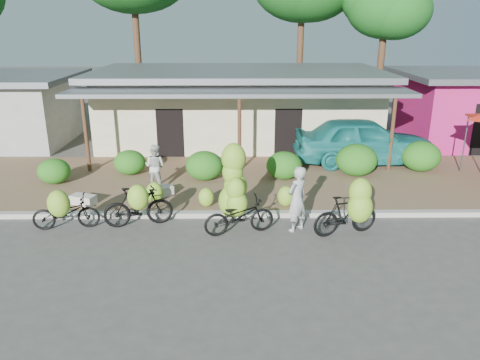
# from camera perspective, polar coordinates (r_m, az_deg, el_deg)

# --- Properties ---
(ground) EXTENTS (100.00, 100.00, 0.00)m
(ground) POSITION_cam_1_polar(r_m,az_deg,el_deg) (11.92, 0.21, -8.28)
(ground) COLOR #4A4845
(ground) RESTS_ON ground
(sidewalk) EXTENTS (60.00, 6.00, 0.12)m
(sidewalk) POSITION_cam_1_polar(r_m,az_deg,el_deg) (16.51, -0.03, -0.17)
(sidewalk) COLOR brown
(sidewalk) RESTS_ON ground
(curb) EXTENTS (60.00, 0.25, 0.15)m
(curb) POSITION_cam_1_polar(r_m,az_deg,el_deg) (13.70, 0.10, -4.19)
(curb) COLOR #A8A399
(curb) RESTS_ON ground
(shop_main) EXTENTS (13.00, 8.50, 3.35)m
(shop_main) POSITION_cam_1_polar(r_m,az_deg,el_deg) (21.86, -0.19, 9.04)
(shop_main) COLOR beige
(shop_main) RESTS_ON ground
(shop_pink) EXTENTS (6.00, 6.00, 3.25)m
(shop_pink) POSITION_cam_1_polar(r_m,az_deg,el_deg) (24.38, 25.60, 8.12)
(shop_pink) COLOR #C11D56
(shop_pink) RESTS_ON ground
(shop_grey) EXTENTS (7.00, 6.00, 3.15)m
(shop_grey) POSITION_cam_1_polar(r_m,az_deg,el_deg) (24.47, -27.17, 7.80)
(shop_grey) COLOR #A7A7A2
(shop_grey) RESTS_ON ground
(tree_near_right) EXTENTS (4.20, 4.00, 7.80)m
(tree_near_right) POSITION_cam_1_polar(r_m,az_deg,el_deg) (26.32, 16.91, 19.78)
(tree_near_right) COLOR #4C361E
(tree_near_right) RESTS_ON ground
(hedge_0) EXTENTS (1.12, 1.00, 0.87)m
(hedge_0) POSITION_cam_1_polar(r_m,az_deg,el_deg) (17.24, -21.72, 1.01)
(hedge_0) COLOR #1A6216
(hedge_0) RESTS_ON sidewalk
(hedge_1) EXTENTS (1.15, 1.03, 0.90)m
(hedge_1) POSITION_cam_1_polar(r_m,az_deg,el_deg) (17.44, -13.29, 2.11)
(hedge_1) COLOR #1A6216
(hedge_1) RESTS_ON sidewalk
(hedge_2) EXTENTS (1.32, 1.18, 1.03)m
(hedge_2) POSITION_cam_1_polar(r_m,az_deg,el_deg) (16.41, -4.37, 1.76)
(hedge_2) COLOR #1A6216
(hedge_2) RESTS_ON sidewalk
(hedge_3) EXTENTS (1.26, 1.14, 0.98)m
(hedge_3) POSITION_cam_1_polar(r_m,az_deg,el_deg) (16.54, 5.40, 1.78)
(hedge_3) COLOR #1A6216
(hedge_3) RESTS_ON sidewalk
(hedge_4) EXTENTS (1.48, 1.34, 1.16)m
(hedge_4) POSITION_cam_1_polar(r_m,az_deg,el_deg) (17.32, 14.03, 2.38)
(hedge_4) COLOR #1A6216
(hedge_4) RESTS_ON sidewalk
(hedge_5) EXTENTS (1.43, 1.29, 1.12)m
(hedge_5) POSITION_cam_1_polar(r_m,az_deg,el_deg) (18.60, 21.20, 2.71)
(hedge_5) COLOR #1A6216
(hedge_5) RESTS_ON sidewalk
(bike_far_left) EXTENTS (1.86, 1.33, 1.35)m
(bike_far_left) POSITION_cam_1_polar(r_m,az_deg,el_deg) (13.53, -20.58, -3.58)
(bike_far_left) COLOR black
(bike_far_left) RESTS_ON ground
(bike_left) EXTENTS (1.97, 1.35, 1.43)m
(bike_left) POSITION_cam_1_polar(r_m,az_deg,el_deg) (13.14, -12.30, -3.03)
(bike_left) COLOR black
(bike_left) RESTS_ON ground
(bike_center) EXTENTS (2.02, 1.41, 2.37)m
(bike_center) POSITION_cam_1_polar(r_m,az_deg,el_deg) (12.59, -0.45, -2.36)
(bike_center) COLOR black
(bike_center) RESTS_ON ground
(bike_right) EXTENTS (1.92, 1.41, 1.78)m
(bike_right) POSITION_cam_1_polar(r_m,az_deg,el_deg) (12.51, 13.24, -3.69)
(bike_right) COLOR black
(bike_right) RESTS_ON ground
(loose_banana_a) EXTENTS (0.52, 0.44, 0.65)m
(loose_banana_a) POSITION_cam_1_polar(r_m,az_deg,el_deg) (14.61, -10.38, -1.47)
(loose_banana_a) COLOR #90CA32
(loose_banana_a) RESTS_ON sidewalk
(loose_banana_b) EXTENTS (0.47, 0.40, 0.59)m
(loose_banana_b) POSITION_cam_1_polar(r_m,az_deg,el_deg) (14.08, -4.14, -2.11)
(loose_banana_b) COLOR #90CA32
(loose_banana_b) RESTS_ON sidewalk
(loose_banana_c) EXTENTS (0.51, 0.44, 0.64)m
(loose_banana_c) POSITION_cam_1_polar(r_m,az_deg,el_deg) (14.12, 5.61, -1.99)
(loose_banana_c) COLOR #90CA32
(loose_banana_c) RESTS_ON sidewalk
(sack_near) EXTENTS (0.92, 0.82, 0.30)m
(sack_near) POSITION_cam_1_polar(r_m,az_deg,el_deg) (15.12, -9.80, -1.43)
(sack_near) COLOR silver
(sack_near) RESTS_ON sidewalk
(sack_far) EXTENTS (0.83, 0.61, 0.28)m
(sack_far) POSITION_cam_1_polar(r_m,az_deg,el_deg) (15.07, -18.57, -2.28)
(sack_far) COLOR silver
(sack_far) RESTS_ON sidewalk
(vendor) EXTENTS (0.78, 0.77, 1.82)m
(vendor) POSITION_cam_1_polar(r_m,az_deg,el_deg) (12.63, 6.97, -2.31)
(vendor) COLOR #9B9B9B
(vendor) RESTS_ON ground
(bystander) EXTENTS (0.88, 0.78, 1.50)m
(bystander) POSITION_cam_1_polar(r_m,az_deg,el_deg) (15.73, -10.32, 1.64)
(bystander) COLOR beige
(bystander) RESTS_ON sidewalk
(teal_van) EXTENTS (5.38, 2.25, 1.82)m
(teal_van) POSITION_cam_1_polar(r_m,az_deg,el_deg) (18.83, 14.86, 4.66)
(teal_van) COLOR #1A7775
(teal_van) RESTS_ON sidewalk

